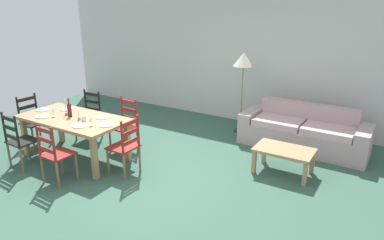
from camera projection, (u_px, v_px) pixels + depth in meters
name	position (u px, v px, depth m)	size (l,w,h in m)	color
ground_plane	(148.00, 176.00, 5.63)	(9.60, 9.60, 0.02)	#365B4A
wall_far	(237.00, 60.00, 7.85)	(9.60, 0.16, 2.70)	silver
dining_table	(73.00, 122.00, 6.02)	(1.90, 0.96, 0.75)	tan
dining_chair_near_left	(20.00, 140.00, 5.73)	(0.44, 0.42, 0.96)	black
dining_chair_near_right	(55.00, 153.00, 5.25)	(0.44, 0.42, 0.96)	maroon
dining_chair_far_left	(89.00, 115.00, 6.96)	(0.44, 0.42, 0.96)	black
dining_chair_far_right	(125.00, 125.00, 6.45)	(0.45, 0.43, 0.96)	maroon
dining_chair_head_west	(33.00, 121.00, 6.66)	(0.42, 0.44, 0.96)	black
dining_chair_head_east	(126.00, 146.00, 5.52)	(0.41, 0.43, 0.96)	maroon
dinner_plate_near_left	(43.00, 116.00, 6.01)	(0.24, 0.24, 0.02)	white
fork_near_left	(37.00, 115.00, 6.09)	(0.02, 0.17, 0.01)	silver
dinner_plate_near_right	(80.00, 126.00, 5.57)	(0.24, 0.24, 0.02)	white
fork_near_right	(73.00, 124.00, 5.64)	(0.02, 0.17, 0.01)	silver
dinner_plate_far_left	(67.00, 109.00, 6.41)	(0.24, 0.24, 0.02)	white
fork_far_left	(61.00, 108.00, 6.49)	(0.02, 0.17, 0.01)	silver
dinner_plate_far_right	(103.00, 117.00, 5.97)	(0.24, 0.24, 0.02)	white
fork_far_right	(97.00, 116.00, 6.05)	(0.02, 0.17, 0.01)	silver
dinner_plate_head_west	(43.00, 110.00, 6.37)	(0.24, 0.24, 0.02)	white
fork_head_west	(38.00, 109.00, 6.45)	(0.02, 0.17, 0.01)	silver
dinner_plate_head_east	(107.00, 125.00, 5.61)	(0.24, 0.24, 0.02)	white
fork_head_east	(100.00, 124.00, 5.69)	(0.02, 0.17, 0.01)	silver
wine_bottle	(69.00, 110.00, 5.99)	(0.07, 0.07, 0.32)	#471919
wine_glass_near_left	(53.00, 110.00, 6.00)	(0.06, 0.06, 0.16)	white
wine_glass_near_right	(91.00, 119.00, 5.56)	(0.06, 0.06, 0.16)	white
coffee_cup_primary	(84.00, 118.00, 5.80)	(0.07, 0.07, 0.09)	silver
candle_tall	(66.00, 110.00, 6.07)	(0.05, 0.05, 0.30)	#998C66
candle_short	(79.00, 117.00, 5.85)	(0.05, 0.05, 0.20)	#998C66
couch	(304.00, 133.00, 6.58)	(2.29, 0.83, 0.80)	#B59799
coffee_table	(284.00, 153.00, 5.58)	(0.90, 0.56, 0.42)	tan
standing_lamp	(243.00, 65.00, 7.03)	(0.40, 0.40, 1.64)	#332D28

